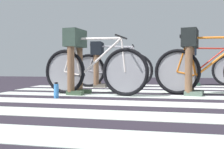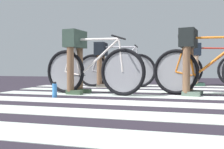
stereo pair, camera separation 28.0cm
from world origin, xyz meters
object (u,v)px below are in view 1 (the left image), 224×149
at_px(cyclist_3_of_4, 98,58).
at_px(cyclist_2_of_4, 190,52).
at_px(cyclist_1_of_4, 75,52).
at_px(bicycle_2_of_4, 212,70).
at_px(cyclist_4_of_4, 191,58).
at_px(bicycle_3_of_4, 112,69).
at_px(bicycle_4_of_4, 204,69).
at_px(water_bottle, 56,91).
at_px(bicycle_1_of_4, 93,70).

bearing_deg(cyclist_3_of_4, cyclist_2_of_4, -38.42).
distance_m(cyclist_1_of_4, bicycle_2_of_4, 2.10).
bearing_deg(cyclist_4_of_4, cyclist_3_of_4, -155.62).
height_order(bicycle_3_of_4, bicycle_4_of_4, same).
bearing_deg(cyclist_4_of_4, bicycle_4_of_4, 0.00).
height_order(cyclist_2_of_4, water_bottle, cyclist_2_of_4).
bearing_deg(bicycle_1_of_4, cyclist_1_of_4, -180.00).
bearing_deg(bicycle_2_of_4, bicycle_1_of_4, -161.17).
height_order(cyclist_1_of_4, water_bottle, cyclist_1_of_4).
height_order(bicycle_2_of_4, water_bottle, bicycle_2_of_4).
height_order(bicycle_2_of_4, bicycle_4_of_4, same).
bearing_deg(bicycle_4_of_4, cyclist_3_of_4, -158.55).
bearing_deg(bicycle_3_of_4, bicycle_4_of_4, 20.70).
distance_m(bicycle_2_of_4, bicycle_3_of_4, 2.22).
height_order(cyclist_2_of_4, cyclist_3_of_4, cyclist_2_of_4).
xyz_separation_m(bicycle_1_of_4, cyclist_4_of_4, (1.68, 2.46, 0.25)).
bearing_deg(bicycle_3_of_4, bicycle_1_of_4, -93.24).
xyz_separation_m(cyclist_2_of_4, bicycle_4_of_4, (0.53, 2.18, -0.27)).
distance_m(bicycle_1_of_4, bicycle_2_of_4, 1.78).
relative_size(cyclist_1_of_4, water_bottle, 4.62).
distance_m(cyclist_3_of_4, cyclist_4_of_4, 2.22).
xyz_separation_m(cyclist_1_of_4, cyclist_4_of_4, (1.99, 2.41, -0.03)).
distance_m(bicycle_4_of_4, water_bottle, 3.82).
xyz_separation_m(bicycle_1_of_4, water_bottle, (-0.39, -0.51, -0.28)).
relative_size(bicycle_2_of_4, cyclist_2_of_4, 1.69).
bearing_deg(cyclist_2_of_4, cyclist_4_of_4, 95.89).
xyz_separation_m(cyclist_2_of_4, bicycle_3_of_4, (-1.48, 1.25, -0.27)).
xyz_separation_m(cyclist_1_of_4, bicycle_3_of_4, (0.28, 1.49, -0.28)).
height_order(bicycle_1_of_4, cyclist_4_of_4, cyclist_4_of_4).
bearing_deg(bicycle_4_of_4, bicycle_2_of_4, -96.56).
bearing_deg(water_bottle, bicycle_3_of_4, 79.84).
bearing_deg(bicycle_1_of_4, cyclist_2_of_4, 19.64).
bearing_deg(bicycle_3_of_4, bicycle_2_of_4, -40.31).
height_order(bicycle_4_of_4, cyclist_4_of_4, cyclist_4_of_4).
bearing_deg(cyclist_1_of_4, bicycle_2_of_4, 13.45).
xyz_separation_m(bicycle_1_of_4, bicycle_4_of_4, (1.99, 2.46, 0.00)).
height_order(bicycle_1_of_4, cyclist_3_of_4, cyclist_3_of_4).
relative_size(bicycle_4_of_4, water_bottle, 7.81).
bearing_deg(cyclist_3_of_4, bicycle_1_of_4, -81.68).
distance_m(cyclist_1_of_4, bicycle_3_of_4, 1.54).
height_order(bicycle_2_of_4, cyclist_3_of_4, cyclist_3_of_4).
distance_m(bicycle_1_of_4, cyclist_1_of_4, 0.42).
relative_size(cyclist_1_of_4, bicycle_3_of_4, 0.59).
relative_size(bicycle_2_of_4, bicycle_3_of_4, 0.99).
distance_m(bicycle_1_of_4, bicycle_4_of_4, 3.17).
xyz_separation_m(bicycle_1_of_4, cyclist_3_of_4, (-0.33, 1.51, 0.24)).
height_order(bicycle_1_of_4, bicycle_2_of_4, same).
xyz_separation_m(bicycle_1_of_4, bicycle_2_of_4, (1.77, 0.22, 0.00)).
bearing_deg(water_bottle, cyclist_4_of_4, 55.12).
xyz_separation_m(bicycle_4_of_4, water_bottle, (-2.38, -2.97, -0.28)).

